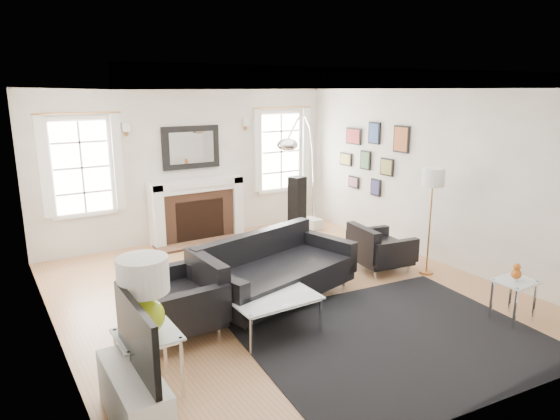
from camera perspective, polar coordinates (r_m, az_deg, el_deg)
floor at (r=6.81m, az=0.05°, el=-9.34°), size 6.00×6.00×0.00m
back_wall at (r=9.03m, az=-10.16°, el=5.51°), size 5.50×0.04×2.80m
front_wall at (r=4.24m, az=22.22°, el=-4.87°), size 5.50×0.04×2.80m
left_wall at (r=5.48m, az=-25.08°, el=-1.03°), size 0.04×6.00×2.80m
right_wall at (r=8.16m, az=16.68°, el=4.26°), size 0.04×6.00×2.80m
ceiling at (r=6.26m, az=0.06°, el=14.93°), size 5.50×6.00×0.02m
crown_molding at (r=6.25m, az=0.06°, el=14.38°), size 5.50×6.00×0.12m
fireplace at (r=9.01m, az=-9.43°, el=-0.05°), size 1.70×0.69×1.11m
mantel_mirror at (r=8.96m, az=-10.12°, el=7.06°), size 1.05×0.07×0.75m
window_left at (r=8.47m, az=-21.74°, el=4.58°), size 1.24×0.15×1.62m
window_right at (r=9.81m, az=0.06°, el=6.73°), size 1.24×0.15×1.62m
gallery_wall at (r=9.02m, az=10.42°, el=6.34°), size 0.04×1.73×1.29m
tv_unit at (r=4.40m, az=-16.25°, el=-19.23°), size 0.35×1.00×1.09m
area_rug at (r=5.78m, az=13.10°, el=-14.14°), size 3.36×2.89×0.01m
sofa at (r=6.45m, az=-0.76°, el=-7.09°), size 2.29×1.44×0.69m
armchair_left at (r=5.74m, az=-11.31°, el=-10.10°), size 0.95×1.05×0.68m
armchair_right at (r=7.65m, az=11.13°, el=-4.41°), size 0.87×0.94×0.57m
coffee_table at (r=5.74m, az=-1.58°, el=-9.61°), size 0.97×0.97×0.43m
side_table_left at (r=4.71m, az=-14.87°, el=-14.66°), size 0.53×0.53×0.58m
nesting_table at (r=6.49m, az=25.21°, el=-8.22°), size 0.46×0.39×0.50m
gourd_lamp at (r=4.49m, az=-15.28°, el=-8.87°), size 0.44×0.44×0.71m
orange_vase at (r=6.42m, az=25.41°, el=-6.43°), size 0.12×0.12×0.19m
arc_floor_lamp at (r=8.68m, az=2.49°, el=4.31°), size 1.62×1.50×2.29m
stick_floor_lamp at (r=7.40m, az=17.07°, el=2.99°), size 0.32×0.32×1.58m
speaker_tower at (r=8.73m, az=1.96°, el=0.01°), size 0.29×0.29×1.18m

